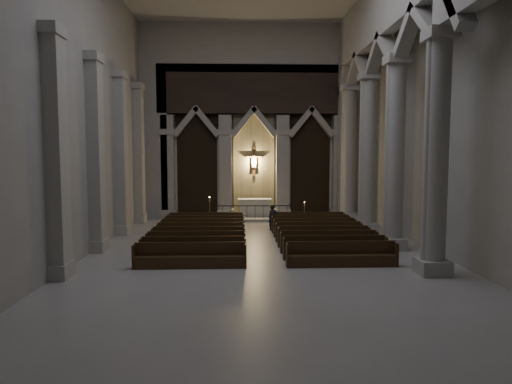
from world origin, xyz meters
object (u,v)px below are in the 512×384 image
candle_stand_right (304,217)px  pews (261,238)px  worshipper (273,218)px  altar_rail (255,210)px  candle_stand_left (210,216)px  altar (255,207)px

candle_stand_right → pews: (-2.85, -6.25, -0.04)m
candle_stand_right → worshipper: worshipper is taller
altar_rail → candle_stand_left: (-2.65, -0.81, -0.22)m
candle_stand_left → worshipper: bearing=-37.0°
pews → worshipper: 3.64m
altar_rail → worshipper: 3.51m
worshipper → altar_rail: bearing=89.6°
worshipper → pews: bearing=-116.6°
altar → candle_stand_right: (2.83, -1.92, -0.35)m
pews → altar_rail: bearing=90.0°
candle_stand_left → pews: size_ratio=0.16×
candle_stand_left → candle_stand_right: bearing=1.2°
altar → altar_rail: (-0.03, -1.23, -0.05)m
altar_rail → altar: bearing=88.8°
altar → candle_stand_right: candle_stand_right is taller
candle_stand_left → worshipper: candle_stand_left is taller
altar_rail → pews: bearing=-90.0°
pews → worshipper: size_ratio=6.92×
candle_stand_left → worshipper: 4.33m
altar_rail → pews: altar_rail is taller
altar → altar_rail: altar is taller
altar_rail → pews: (-0.00, -6.95, -0.35)m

